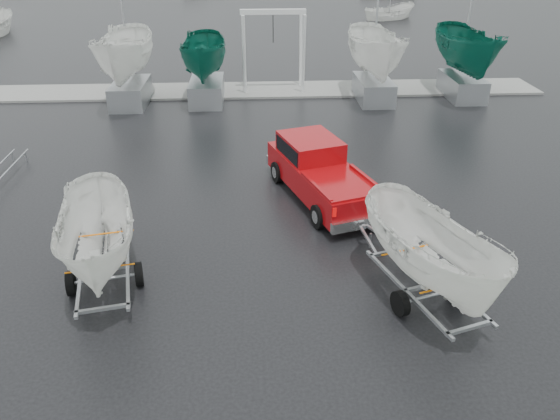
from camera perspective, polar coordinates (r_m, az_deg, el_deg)
The scene contains 11 objects.
ground_plane at distance 17.54m, azimuth -1.99°, elevation 0.72°, with size 120.00×120.00×0.00m, color black.
dock at distance 29.68m, azimuth -2.61°, elevation 12.41°, with size 30.00×3.00×0.12m, color gray.
pickup_truck at distance 17.73m, azimuth 3.99°, elevation 4.31°, with size 3.35×5.63×1.77m.
trailer_hitched at distance 12.18m, azimuth 16.35°, elevation 1.52°, with size 2.27×3.79×5.25m.
trailer_parked at distance 13.06m, azimuth -19.35°, elevation 2.72°, with size 2.08×3.76×5.18m.
boat_hoist at distance 29.10m, azimuth -0.72°, elevation 17.42°, with size 3.30×2.18×4.12m.
keelboat_0 at distance 27.53m, azimuth -16.24°, elevation 18.36°, with size 2.45×3.20×10.62m.
keelboat_1 at distance 27.27m, azimuth -8.02°, elevation 17.86°, with size 2.13×3.20×6.76m.
keelboat_2 at distance 27.60m, azimuth 10.29°, elevation 18.85°, with size 2.41×3.20×10.58m.
keelboat_3 at distance 29.26m, azimuth 19.46°, elevation 18.17°, with size 2.37×3.20×10.54m.
moored_boat_2 at distance 53.78m, azimuth 11.29°, elevation 18.98°, with size 2.76×2.73×10.71m.
Camera 1 is at (-0.24, -15.57, 8.05)m, focal length 35.00 mm.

